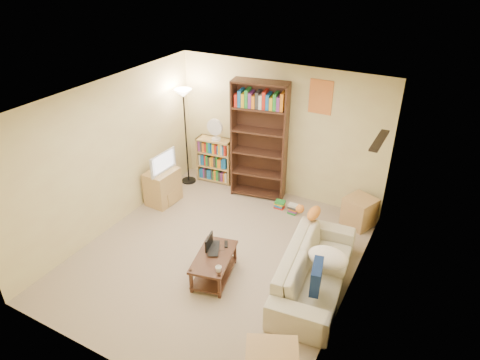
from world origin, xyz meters
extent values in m
plane|color=tan|center=(0.00, 0.00, 0.00)|extent=(4.50, 4.50, 0.00)
cube|color=beige|center=(0.00, 2.25, 1.25)|extent=(4.00, 0.04, 2.50)
cube|color=beige|center=(0.00, -2.25, 1.25)|extent=(4.00, 0.04, 2.50)
cube|color=beige|center=(-2.00, 0.00, 1.25)|extent=(0.04, 4.50, 2.50)
cube|color=beige|center=(2.00, 0.00, 1.25)|extent=(0.04, 4.50, 2.50)
cube|color=white|center=(0.00, 0.00, 2.50)|extent=(4.00, 4.50, 0.04)
cube|color=red|center=(0.72, 2.24, 2.02)|extent=(0.40, 0.02, 0.58)
cube|color=black|center=(1.92, 1.30, 1.85)|extent=(0.12, 0.80, 0.03)
imported|color=beige|center=(1.55, 0.05, 0.31)|extent=(2.28, 1.30, 0.61)
cube|color=navy|center=(1.70, -0.38, 0.58)|extent=(0.20, 0.42, 0.36)
ellipsoid|color=white|center=(1.69, 0.12, 0.52)|extent=(0.56, 0.40, 0.24)
ellipsoid|color=orange|center=(1.23, 0.82, 0.69)|extent=(0.40, 0.21, 0.16)
sphere|color=orange|center=(1.01, 0.80, 0.71)|extent=(0.13, 0.13, 0.13)
cube|color=#49271C|center=(0.21, -0.45, 0.37)|extent=(0.66, 0.95, 0.04)
cube|color=#49271C|center=(0.21, -0.45, 0.08)|extent=(0.63, 0.91, 0.03)
cube|color=#49271C|center=(0.10, -0.86, 0.19)|extent=(0.04, 0.04, 0.39)
cube|color=#49271C|center=(0.50, -0.77, 0.19)|extent=(0.04, 0.04, 0.39)
cube|color=#49271C|center=(-0.07, -0.12, 0.19)|extent=(0.04, 0.04, 0.39)
cube|color=#49271C|center=(0.33, -0.03, 0.19)|extent=(0.04, 0.04, 0.39)
imported|color=black|center=(0.19, -0.30, 0.40)|extent=(0.57, 0.54, 0.03)
cube|color=white|center=(0.07, -0.33, 0.50)|extent=(0.08, 0.28, 0.19)
imported|color=white|center=(0.44, -0.70, 0.43)|extent=(0.09, 0.09, 0.08)
cube|color=black|center=(0.24, -0.14, 0.40)|extent=(0.12, 0.16, 0.02)
cube|color=tan|center=(-1.70, 0.87, 0.32)|extent=(0.46, 0.62, 0.65)
imported|color=black|center=(-1.70, 0.87, 0.84)|extent=(0.67, 0.15, 0.38)
cube|color=#47291B|center=(-0.26, 1.95, 1.11)|extent=(1.05, 0.51, 2.23)
cube|color=tan|center=(-1.27, 2.05, 0.46)|extent=(0.74, 0.36, 0.91)
cylinder|color=white|center=(-1.22, 2.03, 0.93)|extent=(0.18, 0.18, 0.04)
cylinder|color=white|center=(-1.22, 2.03, 1.03)|extent=(0.02, 0.02, 0.18)
cylinder|color=white|center=(-1.22, 2.00, 1.19)|extent=(0.32, 0.06, 0.32)
cylinder|color=black|center=(-1.73, 1.75, 0.02)|extent=(0.29, 0.29, 0.03)
cylinder|color=black|center=(-1.73, 1.75, 0.91)|extent=(0.03, 0.03, 1.82)
cone|color=#FFE5C6|center=(-1.73, 1.75, 1.86)|extent=(0.33, 0.33, 0.14)
cube|color=tan|center=(1.71, 1.87, 0.26)|extent=(0.59, 0.59, 0.52)
cube|color=red|center=(0.31, 1.69, 0.08)|extent=(0.18, 0.14, 0.15)
cube|color=#1966B2|center=(0.59, 1.65, 0.09)|extent=(0.18, 0.14, 0.19)
camera|label=1|loc=(2.80, -4.47, 4.28)|focal=32.00mm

